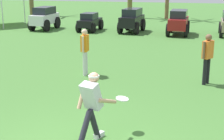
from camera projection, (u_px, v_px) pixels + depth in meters
frisbee_thrower at (91, 104)px, 6.70m from camera, size 0.71×0.98×1.43m
frisbee_in_flight at (122, 99)px, 7.25m from camera, size 0.31×0.31×0.06m
teammate_near_sideline at (207, 54)px, 10.37m from camera, size 0.36×0.44×1.56m
teammate_midfield at (85, 48)px, 11.36m from camera, size 0.20×0.49×1.56m
parked_car_slot_a at (45, 18)px, 21.48m from camera, size 1.27×2.39×1.40m
parked_car_slot_b at (90, 22)px, 20.93m from camera, size 1.20×2.25×1.10m
parked_car_slot_c at (132, 20)px, 20.42m from camera, size 1.38×2.44×1.40m
parked_car_slot_d at (179, 22)px, 19.50m from camera, size 1.27×2.39×1.40m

